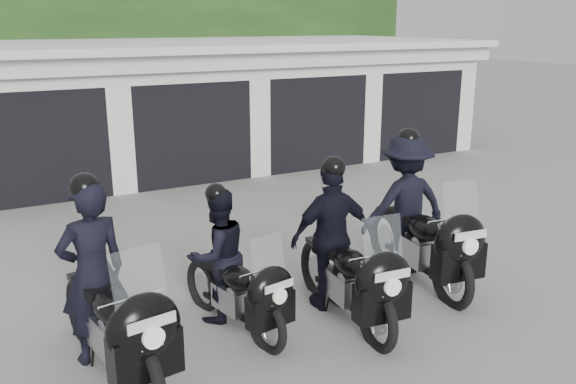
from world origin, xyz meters
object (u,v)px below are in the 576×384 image
police_bike_a (106,297)px  police_bike_d (412,214)px  police_bike_c (339,248)px  police_bike_b (226,266)px

police_bike_a → police_bike_d: bearing=-2.7°
police_bike_c → police_bike_d: (1.48, 0.47, 0.07)m
police_bike_a → police_bike_c: (2.75, 0.01, 0.01)m
police_bike_b → police_bike_d: size_ratio=0.81×
police_bike_c → police_bike_d: bearing=22.2°
police_bike_c → police_bike_d: size_ratio=0.93×
police_bike_a → police_bike_b: size_ratio=1.21×
police_bike_d → police_bike_b: bearing=-171.8°
police_bike_a → police_bike_b: police_bike_a is taller
police_bike_a → police_bike_b: (1.45, 0.39, -0.10)m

